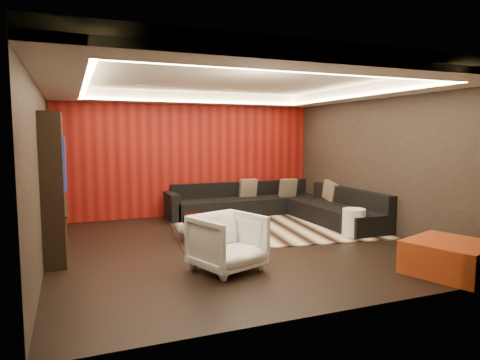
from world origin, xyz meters
name	(u,v)px	position (x,y,z in m)	size (l,w,h in m)	color
floor	(237,245)	(0.00, 0.00, -0.01)	(6.00, 6.00, 0.02)	black
ceiling	(237,78)	(0.00, 0.00, 2.81)	(6.00, 6.00, 0.02)	silver
wall_back	(190,156)	(0.00, 3.01, 1.40)	(6.00, 0.02, 2.80)	black
wall_left	(40,169)	(-3.01, 0.00, 1.40)	(0.02, 6.00, 2.80)	black
wall_right	(381,160)	(3.01, 0.00, 1.40)	(0.02, 6.00, 2.80)	black
red_feature_wall	(190,156)	(0.00, 2.97, 1.40)	(5.98, 0.05, 2.78)	#6B0C0A
soffit_back	(193,98)	(0.00, 2.70, 2.69)	(6.00, 0.60, 0.22)	silver
soffit_front	(328,58)	(0.00, -2.70, 2.69)	(6.00, 0.60, 0.22)	silver
soffit_left	(59,77)	(-2.70, 0.00, 2.69)	(0.60, 4.80, 0.22)	silver
soffit_right	(370,92)	(2.70, 0.00, 2.69)	(0.60, 4.80, 0.22)	silver
cove_back	(197,101)	(0.00, 2.36, 2.60)	(4.80, 0.08, 0.04)	#FFD899
cove_front	(312,71)	(0.00, -2.36, 2.60)	(4.80, 0.08, 0.04)	#FFD899
cove_left	(85,85)	(-2.36, 0.00, 2.60)	(0.08, 4.80, 0.04)	#FFD899
cove_right	(355,96)	(2.36, 0.00, 2.60)	(0.08, 4.80, 0.04)	#FFD899
tv_surround	(54,185)	(-2.85, 0.60, 1.10)	(0.30, 2.00, 2.20)	black
tv_screen	(64,162)	(-2.69, 0.60, 1.45)	(0.04, 1.30, 0.80)	black
tv_shelf	(66,209)	(-2.69, 0.60, 0.70)	(0.04, 1.60, 0.04)	black
rug	(273,227)	(1.19, 0.99, 0.01)	(4.00, 3.00, 0.02)	beige
coffee_table	(224,228)	(0.07, 0.82, 0.12)	(1.17, 1.17, 0.20)	black
drum_stool	(193,225)	(-0.56, 0.73, 0.24)	(0.37, 0.37, 0.44)	black
striped_pouf	(197,230)	(-0.56, 0.49, 0.20)	(0.65, 0.65, 0.36)	#C0BB95
white_side_table	(354,223)	(2.22, -0.26, 0.26)	(0.42, 0.42, 0.53)	silver
orange_ottoman	(450,258)	(2.13, -2.50, 0.22)	(1.01, 1.01, 0.45)	#9E3D14
armchair	(228,242)	(-0.62, -1.24, 0.40)	(0.84, 0.87, 0.79)	white
sectional_sofa	(278,207)	(1.73, 1.86, 0.26)	(3.65, 3.50, 0.75)	black
throw_pillows	(288,189)	(2.13, 2.15, 0.62)	(1.75, 1.60, 0.50)	tan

